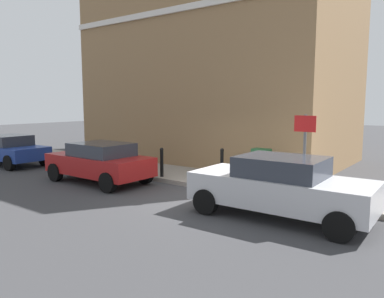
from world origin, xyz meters
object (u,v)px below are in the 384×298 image
bollard_near_cabinet (222,162)px  utility_cabinet (261,168)px  car_red (100,162)px  car_blue (9,149)px  car_silver (280,186)px  street_sign (305,144)px  bollard_far_kerb (162,161)px

bollard_near_cabinet → utility_cabinet: bearing=-93.7°
car_red → utility_cabinet: 5.49m
car_blue → car_red: bearing=178.6°
car_silver → street_sign: 1.83m
car_red → car_silver: bearing=-179.5°
utility_cabinet → bollard_far_kerb: bearing=106.8°
bollard_near_cabinet → street_sign: 3.55m
car_red → utility_cabinet: car_red is taller
car_red → street_sign: (1.63, -6.60, 0.92)m
car_silver → bollard_far_kerb: bearing=-17.4°
car_silver → car_red: car_silver is taller
car_blue → bollard_far_kerb: 7.89m
bollard_far_kerb → car_silver: bearing=-106.2°
bollard_far_kerb → street_sign: (0.11, -5.08, 0.96)m
car_silver → car_red: 6.62m
car_blue → utility_cabinet: bearing=-168.5°
car_red → car_blue: car_red is taller
car_silver → bollard_near_cabinet: 4.19m
utility_cabinet → bollard_far_kerb: (-1.01, 3.36, 0.02)m
car_blue → bollard_near_cabinet: bearing=-166.0°
car_red → bollard_near_cabinet: (2.63, -3.33, -0.03)m
utility_cabinet → bollard_near_cabinet: bearing=86.3°
street_sign → bollard_near_cabinet: bearing=73.0°
car_red → bollard_near_cabinet: size_ratio=3.77×
car_silver → car_blue: size_ratio=1.06×
car_blue → utility_cabinet: (2.52, -11.10, -0.01)m
utility_cabinet → street_sign: street_sign is taller
utility_cabinet → bollard_far_kerb: size_ratio=1.11×
bollard_near_cabinet → bollard_far_kerb: same height
bollard_far_kerb → street_sign: size_ratio=0.45×
car_silver → utility_cabinet: car_silver is taller
car_silver → bollard_near_cabinet: size_ratio=4.16×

